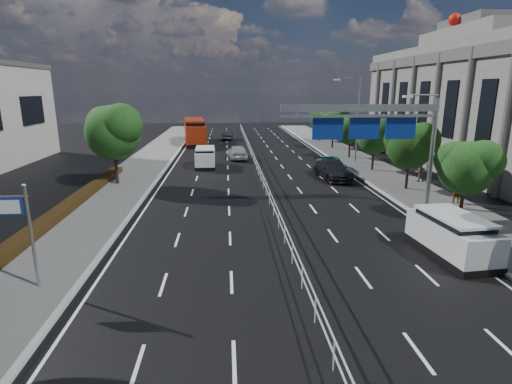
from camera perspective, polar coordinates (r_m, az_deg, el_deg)
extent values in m
plane|color=black|center=(17.26, 6.04, -12.34)|extent=(160.00, 160.00, 0.00)
cube|color=slate|center=(19.02, -31.35, -11.64)|extent=(5.00, 140.00, 0.14)
cube|color=silver|center=(18.03, -24.11, -12.13)|extent=(0.25, 140.00, 0.15)
cube|color=silver|center=(20.74, 31.71, -9.58)|extent=(0.25, 140.00, 0.15)
cube|color=silver|center=(38.34, 0.13, 4.37)|extent=(0.05, 85.00, 0.05)
cube|color=silver|center=(38.42, 0.13, 3.71)|extent=(0.05, 85.00, 0.05)
cube|color=black|center=(23.83, -30.02, -5.63)|extent=(1.00, 36.00, 0.44)
cylinder|color=gray|center=(17.85, -29.34, -5.96)|extent=(0.12, 0.12, 4.20)
sphere|color=gray|center=(17.28, -30.21, 0.75)|extent=(0.18, 0.18, 0.18)
cylinder|color=gray|center=(17.62, -31.66, -0.55)|extent=(1.30, 0.07, 0.07)
cube|color=navy|center=(17.85, -32.34, -1.81)|extent=(1.35, 0.06, 0.68)
cube|color=white|center=(17.88, -32.29, -1.78)|extent=(1.20, 0.01, 0.54)
cube|color=white|center=(17.82, -32.39, -1.84)|extent=(1.20, 0.01, 0.54)
cylinder|color=gray|center=(28.83, 23.81, 4.98)|extent=(0.28, 0.28, 7.20)
cube|color=gray|center=(26.55, 14.72, 11.54)|extent=(10.20, 0.25, 0.45)
cube|color=gray|center=(26.58, 14.65, 10.46)|extent=(10.20, 0.18, 0.18)
cylinder|color=gray|center=(28.07, 22.77, 12.68)|extent=(2.00, 0.10, 0.10)
cube|color=silver|center=(27.64, 20.85, 12.63)|extent=(0.60, 0.25, 0.15)
cube|color=navy|center=(27.83, 19.95, 8.58)|extent=(2.00, 0.08, 1.40)
cube|color=white|center=(27.87, 19.91, 8.59)|extent=(1.80, 0.02, 1.20)
cube|color=navy|center=(26.94, 15.23, 8.77)|extent=(2.00, 0.08, 1.40)
cube|color=white|center=(26.99, 15.20, 8.78)|extent=(1.80, 0.02, 1.20)
cube|color=navy|center=(26.25, 10.22, 8.90)|extent=(2.00, 0.08, 1.40)
cube|color=white|center=(26.29, 10.20, 8.91)|extent=(1.80, 0.02, 1.20)
cylinder|color=gray|center=(43.47, 14.32, 9.78)|extent=(0.16, 0.16, 9.00)
cylinder|color=gray|center=(43.00, 13.12, 15.55)|extent=(0.10, 2.40, 0.10)
cube|color=silver|center=(42.66, 11.51, 15.44)|extent=(0.60, 0.25, 0.15)
cube|color=slate|center=(45.89, 32.18, 10.15)|extent=(14.00, 36.00, 12.00)
cube|color=#4C4947|center=(42.17, 24.91, 17.10)|extent=(0.40, 36.00, 1.00)
sphere|color=#B2140C|center=(42.93, 26.52, 21.19)|extent=(1.10, 1.10, 1.10)
cylinder|color=black|center=(34.87, -19.37, 3.77)|extent=(0.28, 0.28, 3.50)
sphere|color=#173F14|center=(34.52, -19.73, 7.99)|extent=(4.40, 4.40, 4.40)
sphere|color=#173F14|center=(33.60, -18.66, 9.12)|extent=(3.30, 3.30, 3.30)
sphere|color=#173F14|center=(35.31, -20.75, 8.95)|extent=(3.08, 3.08, 3.08)
cylinder|color=black|center=(27.03, 27.35, -0.99)|extent=(0.21, 0.21, 2.60)
sphere|color=#173F14|center=(26.63, 27.83, 3.01)|extent=(3.20, 3.20, 3.20)
sphere|color=#173F14|center=(26.50, 29.68, 3.88)|extent=(2.40, 2.40, 2.40)
sphere|color=#173F14|center=(26.68, 26.38, 4.10)|extent=(2.24, 2.24, 2.24)
cylinder|color=black|center=(33.43, 20.80, 2.59)|extent=(0.22, 0.22, 2.80)
sphere|color=#12330E|center=(33.10, 21.12, 6.10)|extent=(3.50, 3.50, 3.50)
sphere|color=#12330E|center=(32.87, 22.70, 6.89)|extent=(2.62, 2.62, 2.62)
sphere|color=#12330E|center=(33.26, 19.85, 7.03)|extent=(2.45, 2.45, 2.45)
cylinder|color=black|center=(40.23, 16.36, 4.77)|extent=(0.22, 0.22, 2.70)
sphere|color=#173F14|center=(39.96, 16.57, 7.59)|extent=(3.30, 3.30, 3.30)
sphere|color=#173F14|center=(39.69, 17.77, 8.24)|extent=(2.48, 2.48, 2.47)
sphere|color=#173F14|center=(40.18, 15.59, 8.31)|extent=(2.31, 2.31, 2.31)
cylinder|color=black|center=(47.24, 13.21, 6.32)|extent=(0.21, 0.21, 2.65)
sphere|color=#12330E|center=(47.02, 13.35, 8.68)|extent=(3.20, 3.20, 3.20)
sphere|color=#12330E|center=(46.71, 14.33, 9.24)|extent=(2.40, 2.40, 2.40)
sphere|color=#12330E|center=(47.27, 12.55, 9.27)|extent=(2.24, 2.24, 2.24)
cylinder|color=black|center=(54.37, 10.88, 7.58)|extent=(0.23, 0.23, 2.85)
sphere|color=#173F14|center=(54.17, 10.99, 9.80)|extent=(3.60, 3.60, 3.60)
sphere|color=#173F14|center=(53.80, 11.92, 10.33)|extent=(2.70, 2.70, 2.70)
sphere|color=#173F14|center=(54.49, 10.21, 10.34)|extent=(2.52, 2.52, 2.52)
cylinder|color=black|center=(61.61, 9.07, 8.34)|extent=(0.21, 0.21, 2.60)
sphere|color=#12330E|center=(61.44, 9.14, 10.12)|extent=(3.10, 3.10, 3.10)
sphere|color=#12330E|center=(61.10, 9.84, 10.56)|extent=(2.32, 2.33, 2.32)
sphere|color=#12330E|center=(61.74, 8.56, 10.55)|extent=(2.17, 2.17, 2.17)
cube|color=black|center=(41.40, -7.22, 3.83)|extent=(2.07, 4.61, 0.33)
cube|color=white|center=(41.26, -7.25, 4.91)|extent=(2.03, 4.52, 1.35)
cube|color=black|center=(41.16, -7.28, 5.84)|extent=(1.85, 3.27, 0.60)
cube|color=white|center=(41.11, -7.30, 6.25)|extent=(1.93, 3.54, 0.12)
cylinder|color=black|center=(39.95, -8.45, 3.66)|extent=(0.30, 0.68, 0.67)
cylinder|color=black|center=(39.90, -6.11, 3.72)|extent=(0.30, 0.68, 0.67)
cylinder|color=black|center=(42.86, -8.26, 4.40)|extent=(0.30, 0.68, 0.67)
cylinder|color=black|center=(42.81, -6.08, 4.46)|extent=(0.30, 0.68, 0.67)
cube|color=black|center=(59.85, -8.72, 7.09)|extent=(4.14, 11.98, 0.35)
cube|color=maroon|center=(59.68, -8.78, 8.52)|extent=(4.06, 11.75, 2.39)
cube|color=black|center=(59.57, -8.82, 9.66)|extent=(3.46, 8.52, 1.05)
cube|color=maroon|center=(59.52, -8.84, 10.17)|extent=(3.65, 9.22, 0.21)
cylinder|color=black|center=(56.03, -9.74, 6.74)|extent=(0.39, 0.75, 0.72)
cylinder|color=black|center=(56.12, -7.38, 6.84)|extent=(0.39, 0.75, 0.72)
cylinder|color=black|center=(63.56, -9.92, 7.64)|extent=(0.39, 0.75, 0.72)
cylinder|color=black|center=(63.65, -7.83, 7.73)|extent=(0.39, 0.75, 0.72)
imported|color=#9EA0A5|center=(45.64, -2.69, 5.76)|extent=(2.40, 4.94, 1.62)
imported|color=black|center=(63.15, -4.07, 8.06)|extent=(1.82, 4.20, 1.35)
cube|color=black|center=(21.56, 25.94, -7.68)|extent=(2.48, 5.06, 0.33)
cube|color=silver|center=(21.29, 26.18, -5.65)|extent=(2.43, 4.96, 1.39)
cube|color=black|center=(21.07, 26.39, -3.88)|extent=(2.16, 3.60, 0.61)
cube|color=silver|center=(20.99, 26.49, -3.08)|extent=(2.26, 3.90, 0.12)
cylinder|color=black|center=(19.84, 26.54, -9.10)|extent=(0.35, 0.71, 0.69)
cylinder|color=black|center=(20.85, 30.42, -8.46)|extent=(0.35, 0.71, 0.69)
cylinder|color=black|center=(22.27, 21.87, -6.05)|extent=(0.35, 0.71, 0.69)
cylinder|color=black|center=(23.18, 25.53, -5.65)|extent=(0.35, 0.71, 0.69)
imported|color=#1A7766|center=(39.11, 10.75, 3.88)|extent=(2.71, 5.24, 1.41)
imported|color=black|center=(36.08, 10.93, 3.12)|extent=(2.67, 5.61, 1.58)
imported|color=gray|center=(30.61, 26.74, 0.22)|extent=(0.68, 0.47, 1.78)
imported|color=gray|center=(36.49, 22.38, 2.62)|extent=(0.88, 0.75, 1.57)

